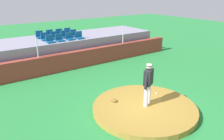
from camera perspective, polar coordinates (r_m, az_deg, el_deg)
ground_plane at (r=9.65m, az=8.19°, el=-10.22°), size 60.00×60.00×0.00m
pitchers_mound at (r=9.59m, az=8.23°, el=-9.59°), size 4.32×4.32×0.25m
pitcher at (r=9.19m, az=9.24°, el=-2.71°), size 0.76×0.48×1.85m
baseball at (r=10.60m, az=11.27°, el=-5.85°), size 0.07×0.07×0.07m
fielding_glove at (r=9.73m, az=0.55°, el=-7.74°), size 0.22×0.31×0.11m
brick_barrier at (r=14.53m, az=-9.97°, el=2.47°), size 16.19×0.40×1.12m
fence_post_left at (r=13.49m, az=-18.52°, el=5.41°), size 0.06×0.06×1.15m
fence_post_right at (r=16.36m, az=2.81°, el=8.75°), size 0.06×0.06×1.15m
bleacher_platform at (r=16.43m, az=-13.48°, el=5.21°), size 14.52×3.57×1.66m
stadium_chair_0 at (r=14.69m, az=-15.52°, el=7.32°), size 0.48×0.44×0.50m
stadium_chair_1 at (r=14.97m, az=-13.19°, el=7.73°), size 0.48×0.44×0.50m
stadium_chair_2 at (r=15.25m, az=-10.64°, el=8.13°), size 0.48×0.44×0.50m
stadium_chair_3 at (r=15.54m, az=-8.33°, el=8.47°), size 0.48×0.44×0.50m
stadium_chair_4 at (r=15.52m, az=-16.77°, el=7.83°), size 0.48×0.44×0.50m
stadium_chair_5 at (r=15.76m, az=-14.43°, el=8.21°), size 0.48×0.44×0.50m
stadium_chair_6 at (r=16.04m, az=-12.00°, el=8.59°), size 0.48×0.44×0.50m
stadium_chair_7 at (r=16.31m, az=-9.75°, el=8.92°), size 0.48×0.44×0.50m
stadium_chair_8 at (r=16.36m, az=-17.94°, el=8.28°), size 0.48×0.44×0.50m
stadium_chair_9 at (r=16.58m, az=-15.51°, el=8.66°), size 0.48×0.44×0.50m
stadium_chair_10 at (r=16.84m, az=-13.23°, el=9.01°), size 0.48×0.44×0.50m
stadium_chair_11 at (r=17.12m, az=-11.18°, el=9.33°), size 0.48×0.44×0.50m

